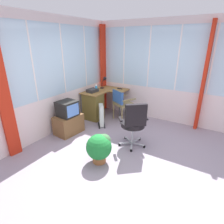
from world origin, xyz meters
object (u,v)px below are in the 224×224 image
(desk_lamp, at_px, (105,81))
(paper_tray, at_px, (92,90))
(spray_bottle, at_px, (96,88))
(tv_remote, at_px, (120,89))
(desk, at_px, (94,105))
(office_chair, at_px, (134,122))
(tv_on_stand, at_px, (68,119))
(wooden_armchair, at_px, (121,101))
(space_heater, at_px, (101,115))
(potted_plant, at_px, (100,147))

(desk_lamp, bearing_deg, paper_tray, 176.92)
(spray_bottle, bearing_deg, tv_remote, -38.41)
(desk, distance_m, office_chair, 1.82)
(desk_lamp, xyz_separation_m, tv_on_stand, (-1.67, -0.04, -0.64))
(tv_on_stand, bearing_deg, wooden_armchair, -28.62)
(desk_lamp, xyz_separation_m, wooden_armchair, (-0.36, -0.76, -0.42))
(tv_remote, distance_m, wooden_armchair, 0.60)
(spray_bottle, bearing_deg, wooden_armchair, -82.64)
(space_heater, bearing_deg, paper_tray, 57.47)
(spray_bottle, distance_m, office_chair, 1.93)
(tv_remote, xyz_separation_m, wooden_armchair, (-0.47, -0.30, -0.21))
(tv_remote, bearing_deg, desk, 146.75)
(office_chair, bearing_deg, paper_tray, 63.63)
(office_chair, distance_m, space_heater, 1.31)
(office_chair, bearing_deg, desk, 63.34)
(paper_tray, distance_m, tv_on_stand, 1.19)
(desk, distance_m, wooden_armchair, 0.79)
(tv_remote, relative_size, potted_plant, 0.27)
(desk_lamp, distance_m, office_chair, 2.22)
(desk, height_order, space_heater, desk)
(desk_lamp, bearing_deg, tv_on_stand, -178.48)
(wooden_armchair, xyz_separation_m, space_heater, (-0.55, 0.28, -0.28))
(wooden_armchair, xyz_separation_m, potted_plant, (-1.87, -0.59, -0.27))
(tv_remote, height_order, spray_bottle, spray_bottle)
(potted_plant, bearing_deg, paper_tray, 40.19)
(tv_remote, height_order, tv_on_stand, tv_on_stand)
(potted_plant, bearing_deg, wooden_armchair, 17.59)
(desk, bearing_deg, paper_tray, 71.42)
(desk_lamp, bearing_deg, potted_plant, -148.63)
(tv_on_stand, bearing_deg, desk_lamp, 1.52)
(desk_lamp, distance_m, spray_bottle, 0.47)
(desk_lamp, distance_m, wooden_armchair, 0.94)
(spray_bottle, xyz_separation_m, space_heater, (-0.46, -0.47, -0.58))
(office_chair, bearing_deg, spray_bottle, 59.63)
(desk, relative_size, spray_bottle, 5.51)
(office_chair, bearing_deg, potted_plant, 159.49)
(tv_remote, relative_size, office_chair, 0.15)
(desk_lamp, height_order, tv_on_stand, desk_lamp)
(tv_remote, xyz_separation_m, space_heater, (-1.03, -0.02, -0.49))
(space_heater, height_order, potted_plant, space_heater)
(paper_tray, height_order, space_heater, paper_tray)
(space_heater, bearing_deg, tv_on_stand, 150.03)
(potted_plant, bearing_deg, tv_remote, 20.93)
(tv_remote, bearing_deg, desk_lamp, 101.71)
(tv_on_stand, relative_size, potted_plant, 1.47)
(spray_bottle, relative_size, potted_plant, 0.39)
(desk, distance_m, paper_tray, 0.41)
(tv_remote, height_order, wooden_armchair, wooden_armchair)
(space_heater, relative_size, potted_plant, 1.05)
(tv_remote, height_order, potted_plant, tv_remote)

